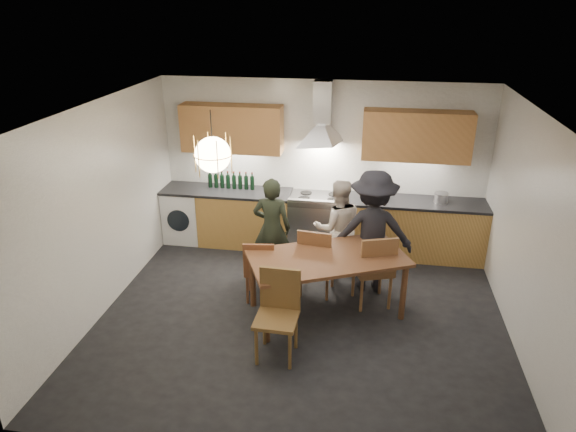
# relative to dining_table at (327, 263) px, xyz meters

# --- Properties ---
(ground) EXTENTS (5.00, 5.00, 0.00)m
(ground) POSITION_rel_dining_table_xyz_m (-0.29, -0.17, -0.71)
(ground) COLOR black
(ground) RESTS_ON ground
(room_shell) EXTENTS (5.02, 4.52, 2.61)m
(room_shell) POSITION_rel_dining_table_xyz_m (-0.29, -0.17, 1.00)
(room_shell) COLOR white
(room_shell) RESTS_ON ground
(counter_run) EXTENTS (5.00, 0.62, 0.90)m
(counter_run) POSITION_rel_dining_table_xyz_m (-0.27, 1.78, -0.26)
(counter_run) COLOR tan
(counter_run) RESTS_ON ground
(range_stove) EXTENTS (0.90, 0.60, 0.92)m
(range_stove) POSITION_rel_dining_table_xyz_m (-0.29, 1.78, -0.26)
(range_stove) COLOR silver
(range_stove) RESTS_ON ground
(wall_fixtures) EXTENTS (4.30, 0.54, 1.10)m
(wall_fixtures) POSITION_rel_dining_table_xyz_m (-0.29, 1.90, 1.17)
(wall_fixtures) COLOR tan
(wall_fixtures) RESTS_ON ground
(pendant_lamp) EXTENTS (0.43, 0.43, 0.70)m
(pendant_lamp) POSITION_rel_dining_table_xyz_m (-1.29, -0.27, 1.39)
(pendant_lamp) COLOR black
(pendant_lamp) RESTS_ON ground
(dining_table) EXTENTS (2.11, 1.65, 0.80)m
(dining_table) POSITION_rel_dining_table_xyz_m (0.00, 0.00, 0.00)
(dining_table) COLOR brown
(dining_table) RESTS_ON ground
(chair_back_left) EXTENTS (0.44, 0.44, 0.87)m
(chair_back_left) POSITION_rel_dining_table_xyz_m (-0.88, 0.14, -0.21)
(chair_back_left) COLOR brown
(chair_back_left) RESTS_ON ground
(chair_back_mid) EXTENTS (0.49, 0.49, 0.98)m
(chair_back_mid) POSITION_rel_dining_table_xyz_m (-0.18, 0.38, -0.14)
(chair_back_mid) COLOR brown
(chair_back_mid) RESTS_ON ground
(chair_back_right) EXTENTS (0.58, 0.58, 1.02)m
(chair_back_right) POSITION_rel_dining_table_xyz_m (0.59, 0.23, -0.12)
(chair_back_right) COLOR brown
(chair_back_right) RESTS_ON ground
(chair_front) EXTENTS (0.47, 0.47, 1.01)m
(chair_front) POSITION_rel_dining_table_xyz_m (-0.46, -0.87, -0.13)
(chair_front) COLOR brown
(chair_front) RESTS_ON ground
(person_left) EXTENTS (0.54, 0.36, 1.46)m
(person_left) POSITION_rel_dining_table_xyz_m (-0.86, 0.86, 0.02)
(person_left) COLOR black
(person_left) RESTS_ON ground
(person_mid) EXTENTS (0.81, 0.70, 1.43)m
(person_mid) POSITION_rel_dining_table_xyz_m (0.05, 1.04, 0.01)
(person_mid) COLOR beige
(person_mid) RESTS_ON ground
(person_right) EXTENTS (1.15, 0.73, 1.69)m
(person_right) POSITION_rel_dining_table_xyz_m (0.53, 0.71, 0.14)
(person_right) COLOR black
(person_right) RESTS_ON ground
(mixing_bowl) EXTENTS (0.29, 0.29, 0.07)m
(mixing_bowl) POSITION_rel_dining_table_xyz_m (0.62, 1.78, 0.23)
(mixing_bowl) COLOR silver
(mixing_bowl) RESTS_ON counter_run
(stock_pot) EXTENTS (0.23, 0.23, 0.14)m
(stock_pot) POSITION_rel_dining_table_xyz_m (1.52, 1.79, 0.26)
(stock_pot) COLOR silver
(stock_pot) RESTS_ON counter_run
(wine_bottles) EXTENTS (0.75, 0.07, 0.28)m
(wine_bottles) POSITION_rel_dining_table_xyz_m (-1.71, 1.88, 0.33)
(wine_bottles) COLOR black
(wine_bottles) RESTS_ON counter_run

